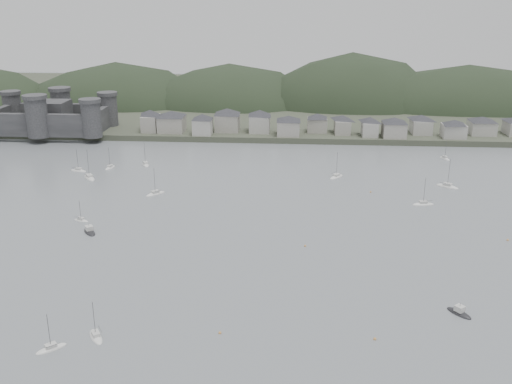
{
  "coord_description": "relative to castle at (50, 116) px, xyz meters",
  "views": [
    {
      "loc": [
        13.69,
        -117.83,
        72.6
      ],
      "look_at": [
        0.0,
        75.0,
        6.0
      ],
      "focal_mm": 39.93,
      "sensor_mm": 36.0,
      "label": 1
    }
  ],
  "objects": [
    {
      "name": "motor_launch_far",
      "position": [
        67.63,
        -131.49,
        -10.67
      ],
      "size": [
        6.92,
        8.08,
        3.89
      ],
      "rotation": [
        0.0,
        0.0,
        3.76
      ],
      "color": "black",
      "rests_on": "ground"
    },
    {
      "name": "far_shore_land",
      "position": [
        120.0,
        115.2,
        -9.46
      ],
      "size": [
        900.0,
        250.0,
        3.0
      ],
      "primitive_type": "cube",
      "color": "#383D2D",
      "rests_on": "ground"
    },
    {
      "name": "castle",
      "position": [
        0.0,
        0.0,
        0.0
      ],
      "size": [
        66.0,
        43.0,
        20.0
      ],
      "color": "#2E2E30",
      "rests_on": "far_shore_land"
    },
    {
      "name": "ground",
      "position": [
        120.0,
        -179.8,
        -10.96
      ],
      "size": [
        900.0,
        900.0,
        0.0
      ],
      "primitive_type": "plane",
      "color": "slate",
      "rests_on": "ground"
    },
    {
      "name": "mooring_buoys",
      "position": [
        133.1,
        -146.89,
        -10.81
      ],
      "size": [
        175.2,
        102.73,
        0.7
      ],
      "color": "#CD8E44",
      "rests_on": "ground"
    },
    {
      "name": "forested_ridge",
      "position": [
        124.83,
        89.6,
        -22.25
      ],
      "size": [
        851.55,
        103.94,
        102.57
      ],
      "color": "black",
      "rests_on": "ground"
    },
    {
      "name": "waterfront_town",
      "position": [
        170.59,
        3.54,
        -2.3
      ],
      "size": [
        451.48,
        28.46,
        12.92
      ],
      "color": "gray",
      "rests_on": "far_shore_land"
    },
    {
      "name": "motor_launch_near",
      "position": [
        174.16,
        -174.14,
        -10.66
      ],
      "size": [
        6.21,
        6.83,
        3.65
      ],
      "rotation": [
        0.0,
        0.0,
        0.68
      ],
      "color": "black",
      "rests_on": "ground"
    },
    {
      "name": "moored_fleet",
      "position": [
        103.85,
        -113.68,
        -10.79
      ],
      "size": [
        220.05,
        174.45,
        13.42
      ],
      "color": "silver",
      "rests_on": "ground"
    }
  ]
}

